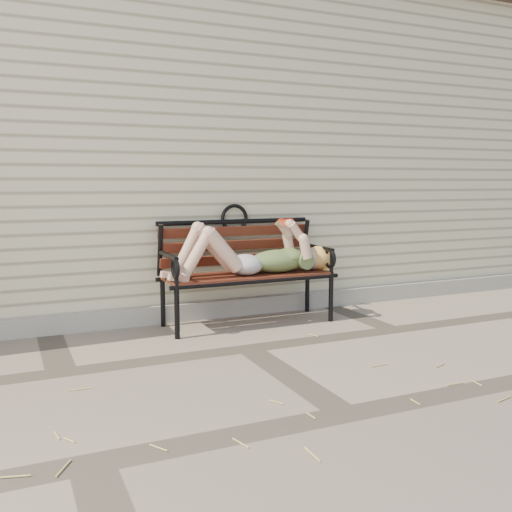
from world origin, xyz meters
name	(u,v)px	position (x,y,z in m)	size (l,w,h in m)	color
ground	(248,349)	(0.00, 0.00, 0.00)	(80.00, 80.00, 0.00)	gray
house_wall	(145,152)	(0.00, 3.00, 1.50)	(8.00, 4.00, 3.00)	beige
house_roof	(141,2)	(0.00, 3.00, 3.15)	(8.30, 4.30, 0.30)	#3F312D
foundation_strip	(204,310)	(0.00, 0.97, 0.07)	(8.00, 0.10, 0.15)	#B0AC9F
garden_bench	(244,257)	(0.28, 0.74, 0.55)	(1.51, 0.60, 0.98)	black
reading_woman	(251,254)	(0.29, 0.63, 0.58)	(1.43, 0.32, 0.45)	#092E41
straw_scatter	(241,383)	(-0.32, -0.63, 0.01)	(2.70, 1.53, 0.01)	tan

